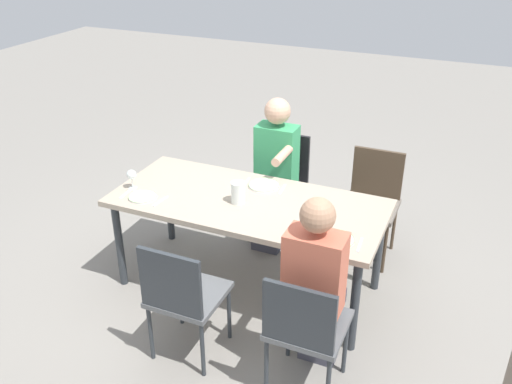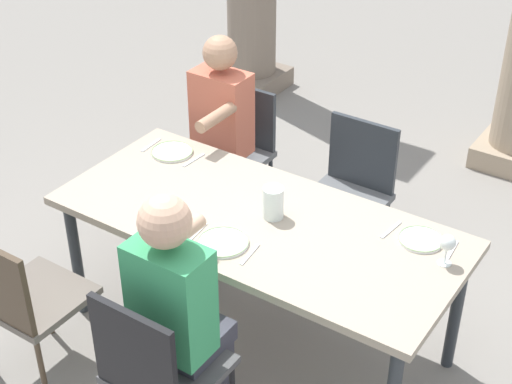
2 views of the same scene
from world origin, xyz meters
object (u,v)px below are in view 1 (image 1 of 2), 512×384
Objects in this scene: plate_0 at (337,239)px; plate_2 at (143,197)px; chair_west_north at (305,326)px; water_pitcher at (238,194)px; diner_woman_green at (316,284)px; chair_mid_south at (281,180)px; plate_1 at (264,185)px; dining_table at (248,209)px; wine_glass_2 at (131,175)px; diner_man_white at (274,170)px; chair_west_south at (372,197)px; chair_mid_north at (182,294)px.

plate_2 is (1.47, 0.00, 0.00)m from plate_0.
chair_west_north is 5.48× the size of water_pitcher.
chair_mid_south is at bearing -62.22° from diner_woman_green.
water_pitcher is (0.07, 0.32, 0.06)m from plate_1.
dining_table is 1.15m from chair_west_north.
wine_glass_2 is at bearing 10.69° from dining_table.
chair_west_north is at bearing 115.13° from chair_mid_south.
plate_1 is at bearing -52.14° from diner_woman_green.
plate_0 is at bearing 176.55° from wine_glass_2.
plate_1 is at bearing 98.18° from chair_mid_south.
chair_west_north is 0.68× the size of diner_woman_green.
water_pitcher is (-0.01, 0.74, 0.13)m from diner_man_white.
chair_west_south is 1.02× the size of chair_mid_north.
plate_1 is at bearing -94.43° from chair_mid_north.
chair_west_south is 3.74× the size of plate_1.
chair_mid_north is at bearing 88.87° from water_pitcher.
wine_glass_2 is 0.84m from water_pitcher.
diner_woman_green reaches higher than wine_glass_2.
chair_west_north is 1.60m from plate_2.
diner_woman_green is at bearing 138.02° from dining_table.
water_pitcher is (0.05, 0.05, 0.14)m from dining_table.
plate_2 is at bearing -42.14° from chair_mid_north.
diner_man_white reaches higher than diner_woman_green.
wine_glass_2 is at bearing -40.48° from chair_mid_north.
plate_0 is (-0.81, -0.60, 0.26)m from chair_mid_north.
chair_mid_north is 1.56m from diner_man_white.
plate_1 and plate_2 have the same top height.
plate_0 is at bearing 144.05° from plate_1.
diner_man_white is 0.75m from water_pitcher.
diner_woman_green is 6.09× the size of plate_2.
diner_woman_green is at bearing 164.80° from plate_2.
plate_1 is (0.72, -0.53, -0.00)m from plate_0.
chair_west_north reaches higher than dining_table.
chair_west_north is at bearing 130.80° from dining_table.
plate_0 is (-0.74, 0.26, 0.08)m from dining_table.
chair_mid_north is at bearing 90.00° from chair_mid_south.
chair_mid_north is 0.87m from water_pitcher.
chair_west_south is 3.88× the size of plate_0.
wine_glass_2 is (1.63, -0.10, 0.10)m from plate_0.
chair_west_south is at bearing -90.00° from chair_west_north.
chair_mid_north is 0.85m from diner_woman_green.
wine_glass_2 is (0.88, 0.17, 0.18)m from dining_table.
water_pitcher reaches higher than chair_west_south.
chair_west_north is 0.64m from plate_0.
diner_man_white is at bearing -49.45° from plate_0.
chair_mid_north is at bearing 36.38° from plate_0.
dining_table is 2.27× the size of chair_mid_north.
chair_west_south is 5.92× the size of wine_glass_2.
plate_1 is (0.72, -0.93, 0.08)m from diner_woman_green.
plate_2 is (0.66, -0.60, 0.26)m from chair_mid_north.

